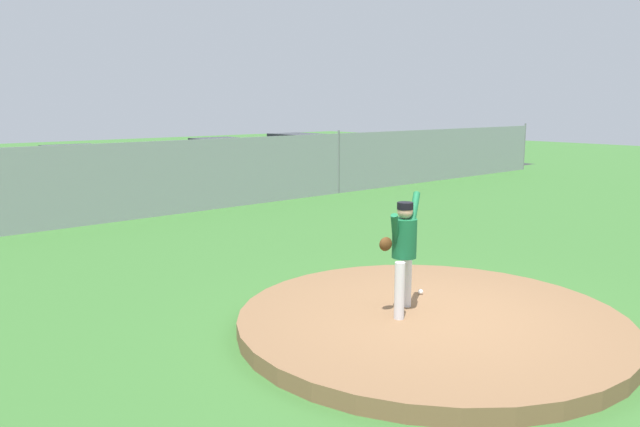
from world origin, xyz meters
TOP-DOWN VIEW (x-y plane):
  - ground_plane at (0.00, 6.00)m, footprint 80.00×80.00m
  - asphalt_strip at (0.00, 14.50)m, footprint 44.00×7.00m
  - pitchers_mound at (0.00, 0.00)m, footprint 5.05×5.05m
  - pitcher_youth at (-0.23, 0.30)m, footprint 0.79×0.40m
  - baseball at (0.57, 0.64)m, footprint 0.07×0.07m
  - chainlink_fence at (0.00, 10.00)m, footprint 38.38×0.07m
  - parked_car_white at (0.72, 14.48)m, footprint 2.05×4.78m
  - parked_car_burgundy at (10.03, 14.79)m, footprint 1.89×4.63m
  - parked_car_teal at (6.29, 14.79)m, footprint 2.01×4.44m

SIDE VIEW (x-z plane):
  - ground_plane at x=0.00m, z-range 0.00..0.00m
  - asphalt_strip at x=0.00m, z-range 0.00..0.01m
  - pitchers_mound at x=0.00m, z-range 0.00..0.21m
  - baseball at x=0.57m, z-range 0.21..0.28m
  - parked_car_white at x=0.72m, z-range -0.03..1.61m
  - parked_car_teal at x=6.29m, z-range -0.04..1.63m
  - parked_car_burgundy at x=10.03m, z-range -0.04..1.68m
  - chainlink_fence at x=0.00m, z-range -0.05..2.03m
  - pitcher_youth at x=-0.23m, z-range 0.33..1.91m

